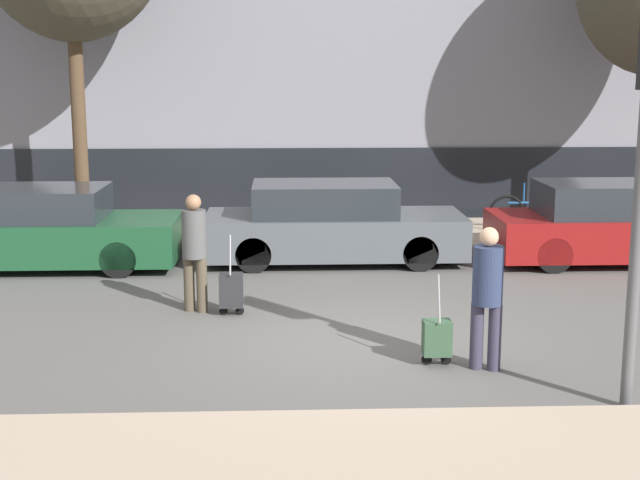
# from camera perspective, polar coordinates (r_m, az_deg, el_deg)

# --- Properties ---
(ground_plane) EXTENTS (80.00, 80.00, 0.00)m
(ground_plane) POSITION_cam_1_polar(r_m,az_deg,el_deg) (11.15, 2.65, -6.55)
(ground_plane) COLOR #565451
(sidewalk_near) EXTENTS (28.00, 2.50, 0.12)m
(sidewalk_near) POSITION_cam_1_polar(r_m,az_deg,el_deg) (7.65, 5.15, -14.59)
(sidewalk_near) COLOR tan
(sidewalk_near) RESTS_ON ground_plane
(sidewalk_far) EXTENTS (28.00, 3.00, 0.12)m
(sidewalk_far) POSITION_cam_1_polar(r_m,az_deg,el_deg) (17.92, 0.72, 0.39)
(sidewalk_far) COLOR tan
(sidewalk_far) RESTS_ON ground_plane
(parked_car_0) EXTENTS (4.64, 1.85, 1.37)m
(parked_car_0) POSITION_cam_1_polar(r_m,az_deg,el_deg) (15.87, -17.58, 0.63)
(parked_car_0) COLOR #194728
(parked_car_0) RESTS_ON ground_plane
(parked_car_1) EXTENTS (4.50, 1.78, 1.39)m
(parked_car_1) POSITION_cam_1_polar(r_m,az_deg,el_deg) (15.56, 0.75, 0.97)
(parked_car_1) COLOR #4C5156
(parked_car_1) RESTS_ON ground_plane
(parked_car_2) EXTENTS (4.37, 1.75, 1.40)m
(parked_car_2) POSITION_cam_1_polar(r_m,az_deg,el_deg) (16.34, 18.39, 0.91)
(parked_car_2) COLOR maroon
(parked_car_2) RESTS_ON ground_plane
(pedestrian_left) EXTENTS (0.34, 0.34, 1.65)m
(pedestrian_left) POSITION_cam_1_polar(r_m,az_deg,el_deg) (12.42, -8.04, -0.37)
(pedestrian_left) COLOR #4C4233
(pedestrian_left) RESTS_ON ground_plane
(trolley_left) EXTENTS (0.34, 0.29, 1.12)m
(trolley_left) POSITION_cam_1_polar(r_m,az_deg,el_deg) (12.30, -5.71, -3.22)
(trolley_left) COLOR #262628
(trolley_left) RESTS_ON ground_plane
(pedestrian_right) EXTENTS (0.34, 0.34, 1.63)m
(pedestrian_right) POSITION_cam_1_polar(r_m,az_deg,el_deg) (10.10, 10.66, -3.16)
(pedestrian_right) COLOR #383347
(pedestrian_right) RESTS_ON ground_plane
(trolley_right) EXTENTS (0.34, 0.29, 1.06)m
(trolley_right) POSITION_cam_1_polar(r_m,az_deg,el_deg) (10.32, 7.49, -6.23)
(trolley_right) COLOR #335138
(trolley_right) RESTS_ON ground_plane
(parked_bicycle) EXTENTS (1.77, 0.06, 0.96)m
(parked_bicycle) POSITION_cam_1_polar(r_m,az_deg,el_deg) (18.48, 13.43, 1.76)
(parked_bicycle) COLOR black
(parked_bicycle) RESTS_ON sidewalk_far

